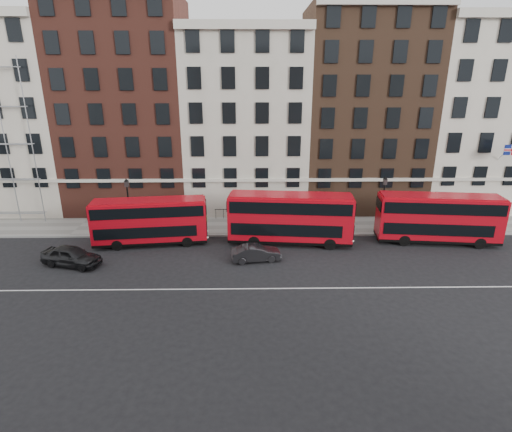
{
  "coord_description": "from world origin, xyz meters",
  "views": [
    {
      "loc": [
        0.37,
        -26.78,
        13.8
      ],
      "look_at": [
        0.88,
        5.0,
        3.0
      ],
      "focal_mm": 28.0,
      "sensor_mm": 36.0,
      "label": 1
    }
  ],
  "objects_px": {
    "bus_b": "(150,221)",
    "bus_c": "(290,217)",
    "car_rear": "(71,256)",
    "car_front": "(256,253)",
    "traffic_light": "(476,209)",
    "bus_d": "(438,217)"
  },
  "relations": [
    {
      "from": "bus_d",
      "to": "car_rear",
      "type": "distance_m",
      "value": 30.94
    },
    {
      "from": "traffic_light",
      "to": "bus_b",
      "type": "bearing_deg",
      "value": -175.73
    },
    {
      "from": "bus_b",
      "to": "bus_d",
      "type": "height_order",
      "value": "bus_d"
    },
    {
      "from": "bus_c",
      "to": "car_rear",
      "type": "distance_m",
      "value": 18.07
    },
    {
      "from": "bus_c",
      "to": "car_rear",
      "type": "bearing_deg",
      "value": -160.34
    },
    {
      "from": "car_front",
      "to": "car_rear",
      "type": "bearing_deg",
      "value": 83.71
    },
    {
      "from": "car_front",
      "to": "traffic_light",
      "type": "xyz_separation_m",
      "value": [
        20.77,
        5.85,
        1.78
      ]
    },
    {
      "from": "car_rear",
      "to": "traffic_light",
      "type": "bearing_deg",
      "value": -63.89
    },
    {
      "from": "car_front",
      "to": "bus_b",
      "type": "bearing_deg",
      "value": 59.88
    },
    {
      "from": "bus_b",
      "to": "car_rear",
      "type": "bearing_deg",
      "value": -147.55
    },
    {
      "from": "bus_c",
      "to": "traffic_light",
      "type": "bearing_deg",
      "value": 13.17
    },
    {
      "from": "bus_c",
      "to": "bus_d",
      "type": "height_order",
      "value": "bus_c"
    },
    {
      "from": "car_rear",
      "to": "car_front",
      "type": "height_order",
      "value": "car_rear"
    },
    {
      "from": "car_front",
      "to": "traffic_light",
      "type": "relative_size",
      "value": 1.23
    },
    {
      "from": "bus_c",
      "to": "car_front",
      "type": "bearing_deg",
      "value": -123.77
    },
    {
      "from": "bus_b",
      "to": "car_rear",
      "type": "relative_size",
      "value": 2.13
    },
    {
      "from": "bus_d",
      "to": "car_front",
      "type": "xyz_separation_m",
      "value": [
        -16.14,
        -3.62,
        -1.7
      ]
    },
    {
      "from": "bus_d",
      "to": "car_rear",
      "type": "xyz_separation_m",
      "value": [
        -30.61,
        -4.25,
        -1.56
      ]
    },
    {
      "from": "car_rear",
      "to": "bus_d",
      "type": "bearing_deg",
      "value": -66.41
    },
    {
      "from": "bus_c",
      "to": "bus_d",
      "type": "xyz_separation_m",
      "value": [
        13.12,
        0.0,
        -0.07
      ]
    },
    {
      "from": "bus_b",
      "to": "bus_c",
      "type": "height_order",
      "value": "bus_c"
    },
    {
      "from": "bus_b",
      "to": "traffic_light",
      "type": "distance_m",
      "value": 30.1
    }
  ]
}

